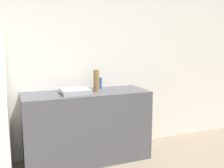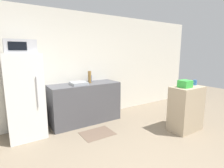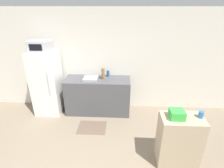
# 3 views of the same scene
# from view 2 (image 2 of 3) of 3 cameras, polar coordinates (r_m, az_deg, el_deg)

# --- Properties ---
(wall_back) EXTENTS (8.00, 0.06, 2.60)m
(wall_back) POSITION_cam_2_polar(r_m,az_deg,el_deg) (4.34, -12.14, 5.41)
(wall_back) COLOR silver
(wall_back) RESTS_ON ground_plane
(refrigerator) EXTENTS (0.65, 0.64, 1.64)m
(refrigerator) POSITION_cam_2_polar(r_m,az_deg,el_deg) (3.76, -26.63, -3.61)
(refrigerator) COLOR white
(refrigerator) RESTS_ON ground_plane
(microwave) EXTENTS (0.53, 0.33, 0.24)m
(microwave) POSITION_cam_2_polar(r_m,az_deg,el_deg) (3.67, -27.84, 10.83)
(microwave) COLOR #BCBCC1
(microwave) RESTS_ON refrigerator
(counter) EXTENTS (1.63, 0.61, 0.93)m
(counter) POSITION_cam_2_polar(r_m,az_deg,el_deg) (4.23, -8.75, -6.12)
(counter) COLOR #4C4C51
(counter) RESTS_ON ground_plane
(sink_basin) EXTENTS (0.35, 0.34, 0.06)m
(sink_basin) POSITION_cam_2_polar(r_m,az_deg,el_deg) (4.02, -10.83, 0.24)
(sink_basin) COLOR #9EA3A8
(sink_basin) RESTS_ON counter
(bottle_tall) EXTENTS (0.08, 0.08, 0.29)m
(bottle_tall) POSITION_cam_2_polar(r_m,az_deg,el_deg) (4.18, -7.32, 2.29)
(bottle_tall) COLOR olive
(bottle_tall) RESTS_ON counter
(bottle_short) EXTENTS (0.07, 0.07, 0.15)m
(bottle_short) POSITION_cam_2_polar(r_m,az_deg,el_deg) (4.40, -7.08, 1.83)
(bottle_short) COLOR #2D4C8C
(bottle_short) RESTS_ON counter
(shelf_cabinet) EXTENTS (0.70, 0.43, 0.95)m
(shelf_cabinet) POSITION_cam_2_polar(r_m,az_deg,el_deg) (4.06, 22.98, -7.40)
(shelf_cabinet) COLOR tan
(shelf_cabinet) RESTS_ON ground_plane
(basket) EXTENTS (0.23, 0.21, 0.15)m
(basket) POSITION_cam_2_polar(r_m,az_deg,el_deg) (3.84, 22.75, 0.05)
(basket) COLOR green
(basket) RESTS_ON shelf_cabinet
(jar) EXTENTS (0.08, 0.08, 0.11)m
(jar) POSITION_cam_2_polar(r_m,az_deg,el_deg) (4.19, 25.42, 0.44)
(jar) COLOR #336BB2
(jar) RESTS_ON shelf_cabinet
(kitchen_rug) EXTENTS (0.66, 0.50, 0.01)m
(kitchen_rug) POSITION_cam_2_polar(r_m,az_deg,el_deg) (3.76, -4.82, -15.74)
(kitchen_rug) COLOR brown
(kitchen_rug) RESTS_ON ground_plane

